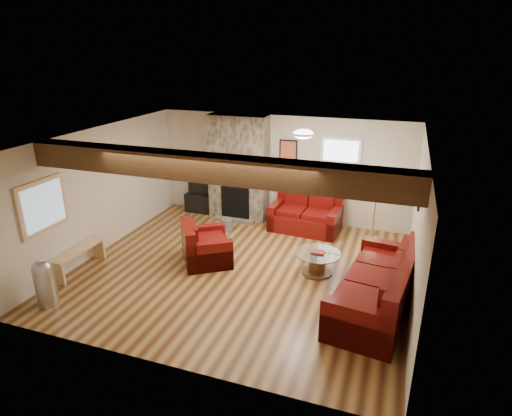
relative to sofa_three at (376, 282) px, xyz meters
The scene contains 18 objects.
room 2.64m from the sofa_three, 168.95° to the left, with size 8.00×8.00×8.00m.
oak_beam 3.18m from the sofa_three, 162.84° to the right, with size 6.00×0.36×0.38m, color #301E0E.
chimney_breast 4.64m from the sofa_three, 139.47° to the left, with size 1.40×0.67×2.50m.
back_window 3.56m from the sofa_three, 109.48° to the left, with size 0.90×0.08×1.10m, color white, non-canonical shape.
hatch_window 5.62m from the sofa_three, 169.42° to the right, with size 0.08×1.00×0.90m, color tan, non-canonical shape.
ceiling_dome 2.88m from the sofa_three, 138.78° to the left, with size 0.40×0.40×0.18m, color #F0E1CC, non-canonical shape.
artwork_back 4.14m from the sofa_three, 126.11° to the left, with size 0.42×0.06×0.52m, color black, non-canonical shape.
artwork_right 1.58m from the sofa_three, 58.53° to the left, with size 0.06×0.55×0.42m, color black, non-canonical shape.
sofa_three is the anchor object (origin of this frame).
loveseat 3.24m from the sofa_three, 123.01° to the left, with size 1.54×0.89×0.82m, color #400409, non-canonical shape.
armchair_red 3.29m from the sofa_three, 169.63° to the left, with size 0.99×0.87×0.80m, color #400409, non-canonical shape.
coffee_table 1.40m from the sofa_three, 143.04° to the left, with size 0.85×0.85×0.44m.
tv_cabinet 5.37m from the sofa_three, 145.81° to the left, with size 0.95×0.38×0.48m, color black.
television 5.37m from the sofa_three, 145.81° to the left, with size 0.78×0.10×0.45m, color black.
floor_lamp 2.88m from the sofa_three, 95.40° to the left, with size 0.40×0.40×1.55m.
pine_bench 5.34m from the sofa_three, behind, with size 0.28×1.19×0.45m, color tan, non-canonical shape.
pedal_bin 5.28m from the sofa_three, 161.88° to the right, with size 0.33×0.33×0.81m, color #AEAEB3, non-canonical shape.
coal_bucket 4.07m from the sofa_three, 148.48° to the left, with size 0.30×0.30×0.28m, color gray, non-canonical shape.
Camera 1 is at (2.62, -6.66, 3.94)m, focal length 30.00 mm.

